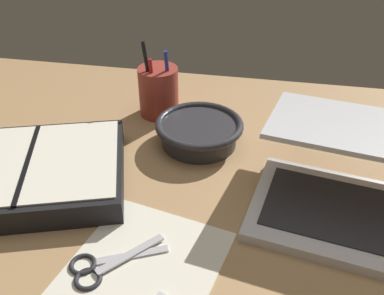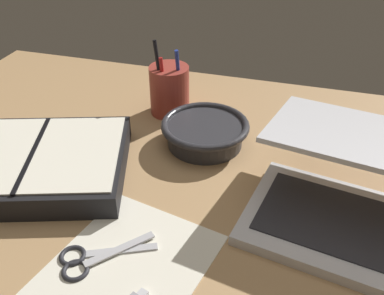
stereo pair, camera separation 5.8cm
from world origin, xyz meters
TOP-DOWN VIEW (x-y plane):
  - desk_top at (0.00, 0.00)cm, footprint 140.00×100.00cm
  - laptop at (25.65, 3.20)cm, footprint 38.94×34.84cm
  - bowl at (-3.88, 17.94)cm, footprint 17.37×17.37cm
  - pen_cup at (-14.69, 28.18)cm, footprint 8.61×8.61cm
  - planner at (-30.48, 0.23)cm, footprint 38.00×33.69cm
  - scissors at (-12.27, -15.80)cm, footprint 13.27×11.55cm
  - paper_sheet_front at (-6.59, -16.49)cm, footprint 25.49×30.36cm

SIDE VIEW (x-z plane):
  - desk_top at x=0.00cm, z-range 0.00..2.00cm
  - paper_sheet_front at x=-6.59cm, z-range 2.00..2.16cm
  - scissors at x=-12.27cm, z-range 1.94..2.74cm
  - planner at x=-30.48cm, z-range 1.91..6.73cm
  - bowl at x=-3.88cm, z-range 2.32..7.32cm
  - laptop at x=25.65cm, z-range -0.02..13.72cm
  - pen_cup at x=-14.69cm, z-range -1.01..15.94cm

